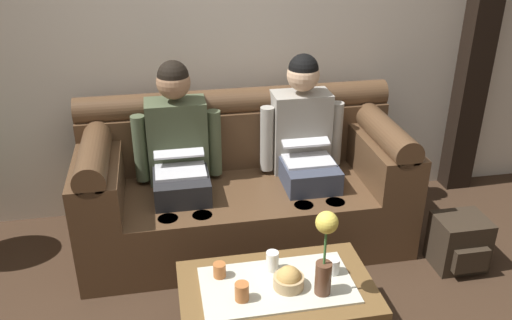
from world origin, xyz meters
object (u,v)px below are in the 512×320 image
at_px(cup_near_right, 333,266).
at_px(cup_far_center, 242,292).
at_px(cup_near_left, 219,270).
at_px(snack_bowl, 289,280).
at_px(person_left, 179,152).
at_px(person_right, 304,142).
at_px(couch, 243,186).
at_px(backpack_right, 459,243).
at_px(flower_vase, 325,250).
at_px(cup_far_left, 272,261).
at_px(coffee_table, 277,292).

bearing_deg(cup_near_right, cup_far_center, -166.59).
bearing_deg(cup_near_left, snack_bowl, -24.09).
xyz_separation_m(person_left, person_right, (0.82, -0.00, 0.00)).
height_order(couch, cup_near_left, couch).
bearing_deg(cup_near_right, backpack_right, 22.07).
bearing_deg(person_left, cup_near_right, -54.42).
bearing_deg(cup_far_center, cup_near_right, 13.41).
xyz_separation_m(flower_vase, cup_far_center, (-0.39, 0.02, -0.20)).
bearing_deg(flower_vase, cup_far_center, 176.84).
height_order(cup_near_right, cup_far_left, cup_far_left).
relative_size(person_right, cup_near_right, 14.44).
relative_size(person_left, cup_near_left, 16.07).
distance_m(cup_near_right, cup_far_center, 0.50).
xyz_separation_m(snack_bowl, cup_far_left, (-0.05, 0.15, 0.01)).
height_order(cup_near_left, backpack_right, cup_near_left).
relative_size(couch, cup_far_center, 22.73).
height_order(couch, cup_near_right, couch).
bearing_deg(cup_near_right, snack_bowl, -164.93).
relative_size(cup_near_left, backpack_right, 0.23).
relative_size(couch, cup_near_right, 24.65).
relative_size(cup_near_right, cup_far_center, 0.92).
xyz_separation_m(person_right, cup_near_left, (-0.68, -0.91, -0.25)).
relative_size(flower_vase, cup_near_left, 5.96).
height_order(person_left, coffee_table, person_left).
bearing_deg(backpack_right, snack_bowl, -159.31).
bearing_deg(cup_near_left, coffee_table, -22.70).
distance_m(couch, cup_near_left, 0.95).
height_order(cup_near_left, cup_far_left, cup_far_left).
bearing_deg(cup_far_left, flower_vase, -47.14).
relative_size(coffee_table, cup_near_left, 12.78).
xyz_separation_m(cup_far_left, backpack_right, (1.26, 0.31, -0.26)).
relative_size(flower_vase, backpack_right, 1.35).
height_order(couch, person_right, person_right).
bearing_deg(cup_far_left, person_left, 114.20).
relative_size(snack_bowl, backpack_right, 0.45).
distance_m(person_left, cup_far_center, 1.15).
xyz_separation_m(person_left, cup_far_center, (0.22, -1.10, -0.24)).
distance_m(couch, coffee_table, 1.03).
bearing_deg(couch, cup_far_left, -90.07).
bearing_deg(person_right, cup_near_left, -126.87).
bearing_deg(person_left, flower_vase, -61.53).
bearing_deg(cup_near_left, couch, 73.33).
bearing_deg(cup_far_left, person_right, 65.68).
xyz_separation_m(snack_bowl, backpack_right, (1.21, 0.46, -0.25)).
bearing_deg(backpack_right, person_left, 160.37).
bearing_deg(cup_near_right, person_left, 125.58).
relative_size(person_right, snack_bowl, 8.04).
xyz_separation_m(couch, cup_far_center, (-0.19, -1.11, 0.04)).
height_order(cup_near_left, cup_near_right, cup_near_right).
height_order(cup_near_right, backpack_right, cup_near_right).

